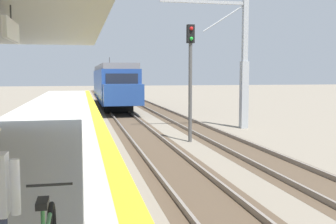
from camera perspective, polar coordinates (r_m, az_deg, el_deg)
The scene contains 6 objects.
station_platform at distance 13.58m, azimuth -18.42°, elevation -5.89°, with size 5.00×80.00×0.91m.
track_pair_nearest_platform at distance 17.74m, azimuth -2.63°, elevation -4.33°, with size 2.34×120.00×0.16m.
track_pair_middle at distance 18.59m, azimuth 7.79°, elevation -3.93°, with size 2.34×120.00×0.16m.
approaching_train at distance 37.92m, azimuth -7.81°, elevation 4.02°, with size 2.93×19.60×4.76m.
rail_signal_post at distance 17.96m, azimuth 3.18°, elevation 5.86°, with size 0.32×0.34×5.20m.
catenary_pylon_far_side at distance 22.85m, azimuth 10.06°, elevation 6.70°, with size 5.00×0.40×7.50m.
Camera 1 is at (-0.99, 2.76, 3.03)m, focal length 43.11 mm.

